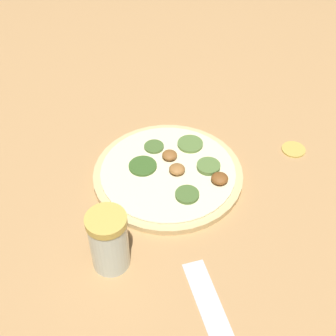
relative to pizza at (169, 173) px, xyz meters
The scene contains 4 objects.
ground_plane 0.01m from the pizza, 77.63° to the left, with size 3.00×3.00×0.00m, color tan.
pizza is the anchor object (origin of this frame).
spice_jar 0.21m from the pizza, 126.75° to the left, with size 0.06×0.06×0.11m.
loose_cap 0.25m from the pizza, 101.23° to the right, with size 0.05×0.05×0.01m.
Camera 1 is at (-0.54, 0.28, 0.61)m, focal length 50.00 mm.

